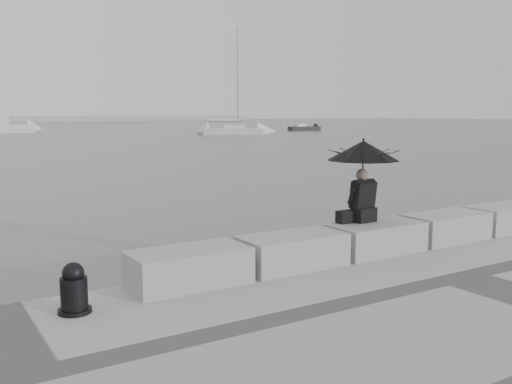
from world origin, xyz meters
TOP-DOWN VIEW (x-y plane):
  - ground at (0.00, 0.00)m, footprint 360.00×360.00m
  - stone_block_far_left at (-3.40, -0.45)m, footprint 1.60×0.80m
  - stone_block_left at (-1.70, -0.45)m, footprint 1.60×0.80m
  - stone_block_centre at (0.00, -0.45)m, footprint 1.60×0.80m
  - stone_block_right at (1.70, -0.45)m, footprint 1.60×0.80m
  - stone_block_far_right at (3.40, -0.45)m, footprint 1.60×0.80m
  - seated_person at (-0.10, -0.20)m, footprint 1.21×1.21m
  - bag at (-0.41, -0.16)m, footprint 0.32×0.18m
  - mooring_bollard at (-4.99, -0.73)m, footprint 0.39×0.39m
  - sailboat_right at (28.06, 53.52)m, footprint 7.19×6.18m
  - small_motorboat at (44.34, 61.18)m, footprint 4.92×2.30m

SIDE VIEW (x-z plane):
  - ground at x=0.00m, z-range 0.00..0.00m
  - small_motorboat at x=44.34m, z-range -0.23..0.87m
  - sailboat_right at x=28.06m, z-range -5.92..6.98m
  - stone_block_far_left at x=-3.40m, z-range 0.50..1.00m
  - stone_block_left at x=-1.70m, z-range 0.50..1.00m
  - stone_block_centre at x=0.00m, z-range 0.50..1.00m
  - stone_block_right at x=1.70m, z-range 0.50..1.00m
  - stone_block_far_right at x=3.40m, z-range 0.50..1.00m
  - mooring_bollard at x=-4.99m, z-range 0.45..1.06m
  - bag at x=-0.41m, z-range 1.00..1.20m
  - seated_person at x=-0.10m, z-range 1.32..2.71m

